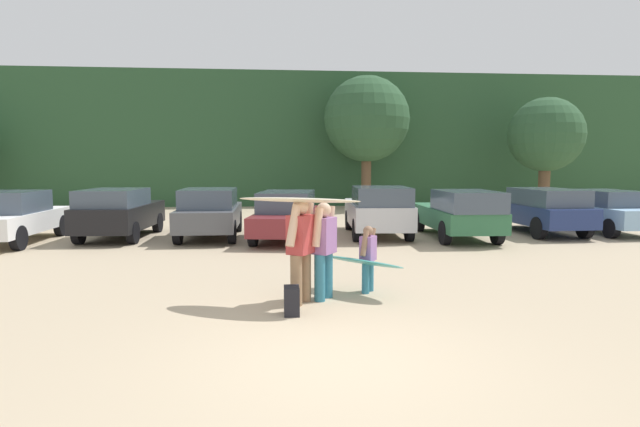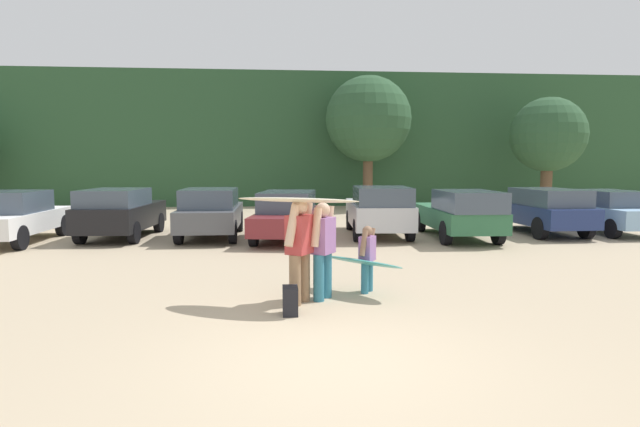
{
  "view_description": "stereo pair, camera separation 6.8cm",
  "coord_description": "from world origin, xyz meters",
  "px_view_note": "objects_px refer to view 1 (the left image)",
  "views": [
    {
      "loc": [
        -0.79,
        -6.05,
        2.39
      ],
      "look_at": [
        0.29,
        5.96,
        1.22
      ],
      "focal_mm": 29.03,
      "sensor_mm": 36.0,
      "label": 1
    },
    {
      "loc": [
        -0.72,
        -6.05,
        2.39
      ],
      "look_at": [
        0.29,
        5.96,
        1.22
      ],
      "focal_mm": 29.03,
      "sensor_mm": 36.0,
      "label": 2
    }
  ],
  "objects_px": {
    "parked_car_sky_blue": "(607,210)",
    "surfboard_cream": "(298,200)",
    "parked_car_dark_gray": "(210,212)",
    "parked_car_black": "(119,212)",
    "parked_car_maroon": "(287,214)",
    "parked_car_silver": "(378,210)",
    "parked_car_forest_green": "(459,213)",
    "surfboard_teal": "(361,262)",
    "backpack_dropped": "(292,301)",
    "person_companion": "(324,245)",
    "person_child": "(368,255)",
    "parked_car_navy": "(541,209)",
    "person_adult": "(301,245)",
    "parked_car_white": "(13,216)"
  },
  "relations": [
    {
      "from": "parked_car_navy",
      "to": "backpack_dropped",
      "type": "relative_size",
      "value": 9.73
    },
    {
      "from": "person_child",
      "to": "person_companion",
      "type": "height_order",
      "value": "person_companion"
    },
    {
      "from": "parked_car_navy",
      "to": "person_companion",
      "type": "distance_m",
      "value": 11.31
    },
    {
      "from": "person_adult",
      "to": "parked_car_dark_gray",
      "type": "bearing_deg",
      "value": -40.08
    },
    {
      "from": "parked_car_dark_gray",
      "to": "parked_car_silver",
      "type": "xyz_separation_m",
      "value": [
        5.44,
        -0.09,
        0.02
      ]
    },
    {
      "from": "parked_car_dark_gray",
      "to": "parked_car_silver",
      "type": "height_order",
      "value": "parked_car_silver"
    },
    {
      "from": "parked_car_white",
      "to": "surfboard_teal",
      "type": "relative_size",
      "value": 2.72
    },
    {
      "from": "parked_car_sky_blue",
      "to": "person_companion",
      "type": "bearing_deg",
      "value": 125.06
    },
    {
      "from": "person_adult",
      "to": "surfboard_teal",
      "type": "bearing_deg",
      "value": -121.59
    },
    {
      "from": "parked_car_silver",
      "to": "person_child",
      "type": "distance_m",
      "value": 7.51
    },
    {
      "from": "parked_car_sky_blue",
      "to": "surfboard_cream",
      "type": "height_order",
      "value": "surfboard_cream"
    },
    {
      "from": "parked_car_sky_blue",
      "to": "surfboard_cream",
      "type": "bearing_deg",
      "value": 125.09
    },
    {
      "from": "parked_car_dark_gray",
      "to": "person_child",
      "type": "height_order",
      "value": "parked_car_dark_gray"
    },
    {
      "from": "parked_car_dark_gray",
      "to": "parked_car_black",
      "type": "bearing_deg",
      "value": 87.65
    },
    {
      "from": "parked_car_forest_green",
      "to": "person_child",
      "type": "relative_size",
      "value": 3.75
    },
    {
      "from": "parked_car_black",
      "to": "backpack_dropped",
      "type": "bearing_deg",
      "value": -146.81
    },
    {
      "from": "parked_car_dark_gray",
      "to": "person_companion",
      "type": "distance_m",
      "value": 8.35
    },
    {
      "from": "person_child",
      "to": "surfboard_cream",
      "type": "xyz_separation_m",
      "value": [
        -1.33,
        -0.78,
        1.08
      ]
    },
    {
      "from": "parked_car_maroon",
      "to": "parked_car_silver",
      "type": "bearing_deg",
      "value": -73.47
    },
    {
      "from": "parked_car_dark_gray",
      "to": "parked_car_maroon",
      "type": "height_order",
      "value": "parked_car_dark_gray"
    },
    {
      "from": "parked_car_sky_blue",
      "to": "person_companion",
      "type": "relative_size",
      "value": 2.39
    },
    {
      "from": "parked_car_dark_gray",
      "to": "backpack_dropped",
      "type": "relative_size",
      "value": 9.49
    },
    {
      "from": "parked_car_maroon",
      "to": "parked_car_navy",
      "type": "bearing_deg",
      "value": -77.76
    },
    {
      "from": "surfboard_teal",
      "to": "parked_car_forest_green",
      "type": "bearing_deg",
      "value": -77.45
    },
    {
      "from": "backpack_dropped",
      "to": "parked_car_forest_green",
      "type": "bearing_deg",
      "value": 54.47
    },
    {
      "from": "parked_car_black",
      "to": "parked_car_navy",
      "type": "xyz_separation_m",
      "value": [
        13.93,
        -0.12,
        -0.01
      ]
    },
    {
      "from": "parked_car_white",
      "to": "parked_car_silver",
      "type": "bearing_deg",
      "value": -87.69
    },
    {
      "from": "parked_car_maroon",
      "to": "parked_car_forest_green",
      "type": "relative_size",
      "value": 1.05
    },
    {
      "from": "parked_car_navy",
      "to": "person_adult",
      "type": "relative_size",
      "value": 2.44
    },
    {
      "from": "parked_car_dark_gray",
      "to": "parked_car_white",
      "type": "bearing_deg",
      "value": 95.8
    },
    {
      "from": "parked_car_forest_green",
      "to": "surfboard_teal",
      "type": "height_order",
      "value": "parked_car_forest_green"
    },
    {
      "from": "surfboard_cream",
      "to": "surfboard_teal",
      "type": "xyz_separation_m",
      "value": [
        1.18,
        0.67,
        -1.18
      ]
    },
    {
      "from": "parked_car_black",
      "to": "surfboard_teal",
      "type": "xyz_separation_m",
      "value": [
        6.49,
        -7.63,
        -0.25
      ]
    },
    {
      "from": "parked_car_forest_green",
      "to": "surfboard_teal",
      "type": "distance_m",
      "value": 7.82
    },
    {
      "from": "parked_car_white",
      "to": "person_adult",
      "type": "bearing_deg",
      "value": -132.56
    },
    {
      "from": "parked_car_forest_green",
      "to": "surfboard_cream",
      "type": "height_order",
      "value": "surfboard_cream"
    },
    {
      "from": "parked_car_black",
      "to": "parked_car_dark_gray",
      "type": "xyz_separation_m",
      "value": [
        2.86,
        -0.11,
        -0.01
      ]
    },
    {
      "from": "parked_car_white",
      "to": "parked_car_sky_blue",
      "type": "distance_m",
      "value": 19.22
    },
    {
      "from": "parked_car_black",
      "to": "surfboard_teal",
      "type": "distance_m",
      "value": 10.02
    },
    {
      "from": "parked_car_black",
      "to": "parked_car_maroon",
      "type": "distance_m",
      "value": 5.34
    },
    {
      "from": "parked_car_dark_gray",
      "to": "parked_car_sky_blue",
      "type": "bearing_deg",
      "value": -89.85
    },
    {
      "from": "parked_car_navy",
      "to": "parked_car_sky_blue",
      "type": "xyz_separation_m",
      "value": [
        2.41,
        0.08,
        -0.06
      ]
    },
    {
      "from": "parked_car_navy",
      "to": "person_companion",
      "type": "relative_size",
      "value": 2.56
    },
    {
      "from": "parked_car_black",
      "to": "surfboard_cream",
      "type": "bearing_deg",
      "value": -144.56
    },
    {
      "from": "backpack_dropped",
      "to": "surfboard_teal",
      "type": "bearing_deg",
      "value": 42.54
    },
    {
      "from": "person_companion",
      "to": "backpack_dropped",
      "type": "height_order",
      "value": "person_companion"
    },
    {
      "from": "parked_car_white",
      "to": "person_adult",
      "type": "height_order",
      "value": "person_adult"
    },
    {
      "from": "parked_car_navy",
      "to": "parked_car_sky_blue",
      "type": "height_order",
      "value": "parked_car_navy"
    },
    {
      "from": "person_adult",
      "to": "person_child",
      "type": "distance_m",
      "value": 1.47
    },
    {
      "from": "parked_car_navy",
      "to": "parked_car_maroon",
      "type": "bearing_deg",
      "value": 91.41
    }
  ]
}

